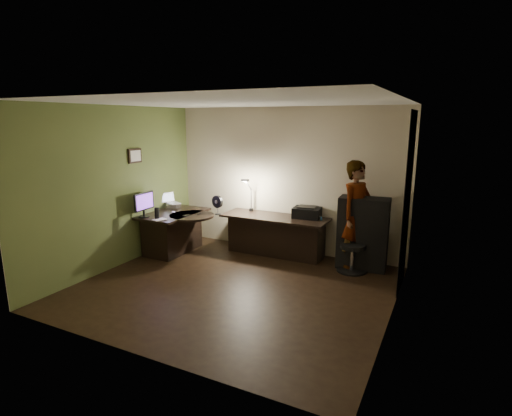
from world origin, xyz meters
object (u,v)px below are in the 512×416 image
at_px(desk_right, 274,236).
at_px(cabinet, 363,233).
at_px(monitor, 143,208).
at_px(office_chair, 353,246).
at_px(person, 356,215).
at_px(desk_left, 175,232).

xyz_separation_m(desk_right, cabinet, (1.59, 0.06, 0.24)).
height_order(cabinet, monitor, cabinet).
xyz_separation_m(monitor, office_chair, (3.50, 1.02, -0.49)).
relative_size(office_chair, person, 0.48).
xyz_separation_m(monitor, person, (3.49, 1.22, -0.02)).
relative_size(cabinet, office_chair, 1.37).
height_order(office_chair, person, person).
bearing_deg(desk_left, monitor, -113.49).
relative_size(cabinet, person, 0.67).
bearing_deg(office_chair, cabinet, 62.76).
height_order(desk_right, cabinet, cabinet).
xyz_separation_m(desk_left, desk_right, (1.77, 0.67, -0.01)).
bearing_deg(office_chair, desk_right, 168.12).
height_order(desk_left, office_chair, office_chair).
xyz_separation_m(desk_left, monitor, (-0.24, -0.54, 0.55)).
bearing_deg(monitor, desk_left, 63.83).
bearing_deg(desk_left, cabinet, 12.52).
height_order(desk_left, cabinet, cabinet).
bearing_deg(person, cabinet, -45.91).
distance_m(desk_left, office_chair, 3.30).
xyz_separation_m(desk_right, person, (1.48, 0.01, 0.54)).
height_order(cabinet, office_chair, cabinet).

